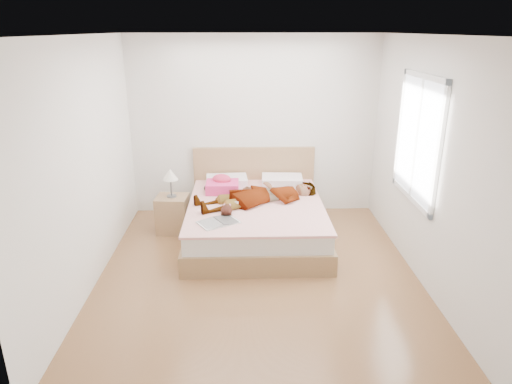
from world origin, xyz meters
TOP-DOWN VIEW (x-y plane):
  - ground at (0.00, 0.00)m, footprint 4.00×4.00m
  - woman at (0.06, 1.04)m, footprint 1.83×1.23m
  - hair at (-0.51, 1.49)m, footprint 0.47×0.55m
  - phone at (-0.44, 1.44)m, footprint 0.07×0.10m
  - room_shell at (1.77, 0.30)m, footprint 4.00×4.00m
  - bed at (0.00, 1.04)m, footprint 1.80×2.08m
  - towel at (-0.45, 1.41)m, footprint 0.45×0.39m
  - magazine at (-0.46, 0.32)m, footprint 0.54×0.48m
  - coffee_mug at (-0.24, 0.80)m, footprint 0.13×0.10m
  - plush_toy at (-0.37, 0.57)m, footprint 0.15×0.22m
  - nightstand at (-1.13, 1.22)m, footprint 0.45×0.40m

SIDE VIEW (x-z plane):
  - ground at x=0.00m, z-range 0.00..0.00m
  - bed at x=0.00m, z-range -0.22..0.78m
  - nightstand at x=-1.13m, z-range -0.15..0.75m
  - magazine at x=-0.46m, z-range 0.51..0.53m
  - hair at x=-0.51m, z-range 0.51..0.58m
  - coffee_mug at x=-0.24m, z-range 0.51..0.61m
  - plush_toy at x=-0.37m, z-range 0.51..0.63m
  - towel at x=-0.45m, z-range 0.49..0.72m
  - woman at x=0.06m, z-range 0.51..0.75m
  - phone at x=-0.44m, z-range 0.65..0.70m
  - room_shell at x=1.77m, z-range -0.50..3.50m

